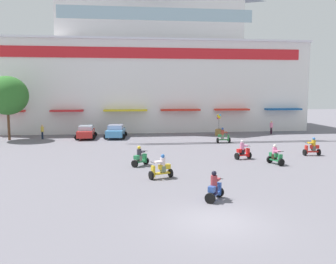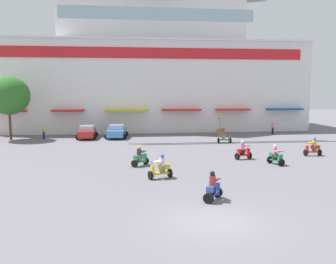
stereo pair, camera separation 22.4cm
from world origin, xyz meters
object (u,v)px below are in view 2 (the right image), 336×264
at_px(scooter_rider_0, 313,148).
at_px(parked_car_0, 87,132).
at_px(pedestrian_1, 273,127).
at_px(scooter_rider_3, 140,158).
at_px(scooter_rider_4, 276,156).
at_px(scooter_rider_1, 213,188).
at_px(scooter_rider_2, 243,151).
at_px(parked_car_1, 117,131).
at_px(balloon_vendor_cart, 220,127).
at_px(plaza_tree_0, 9,96).
at_px(pedestrian_0, 44,131).
at_px(scooter_rider_6, 161,168).
at_px(scooter_rider_5, 224,137).

bearing_deg(scooter_rider_0, parked_car_0, 147.20).
bearing_deg(pedestrian_1, scooter_rider_3, -136.07).
distance_m(parked_car_0, scooter_rider_4, 21.71).
relative_size(scooter_rider_1, scooter_rider_4, 1.03).
xyz_separation_m(scooter_rider_2, scooter_rider_4, (1.69, -2.23, -0.02)).
relative_size(parked_car_1, balloon_vendor_cart, 1.64).
relative_size(parked_car_0, balloon_vendor_cart, 1.55).
bearing_deg(scooter_rider_0, balloon_vendor_cart, 107.43).
xyz_separation_m(plaza_tree_0, parked_car_1, (11.32, 0.29, -4.03)).
bearing_deg(scooter_rider_0, pedestrian_1, 80.04).
xyz_separation_m(scooter_rider_0, scooter_rider_2, (-6.20, -0.75, -0.01)).
bearing_deg(parked_car_1, balloon_vendor_cart, 3.90).
xyz_separation_m(scooter_rider_2, pedestrian_0, (-18.10, 13.55, 0.29)).
bearing_deg(scooter_rider_2, scooter_rider_4, -52.84).
relative_size(plaza_tree_0, scooter_rider_6, 4.39).
relative_size(scooter_rider_5, balloon_vendor_cart, 0.62).
bearing_deg(scooter_rider_1, scooter_rider_0, 43.96).
bearing_deg(pedestrian_1, scooter_rider_0, -99.96).
relative_size(plaza_tree_0, pedestrian_1, 4.31).
distance_m(parked_car_0, scooter_rider_1, 24.83).
distance_m(scooter_rider_5, scooter_rider_6, 15.82).
distance_m(scooter_rider_3, scooter_rider_6, 3.91).
height_order(plaza_tree_0, scooter_rider_3, plaza_tree_0).
relative_size(scooter_rider_0, scooter_rider_5, 0.97).
bearing_deg(parked_car_0, plaza_tree_0, -178.51).
distance_m(scooter_rider_0, scooter_rider_4, 5.41).
height_order(scooter_rider_1, scooter_rider_2, scooter_rider_2).
bearing_deg(pedestrian_0, parked_car_0, -2.01).
bearing_deg(scooter_rider_3, parked_car_1, 97.62).
height_order(scooter_rider_3, pedestrian_0, pedestrian_0).
bearing_deg(scooter_rider_5, scooter_rider_3, -132.02).
bearing_deg(scooter_rider_6, scooter_rider_5, 60.17).
relative_size(scooter_rider_1, scooter_rider_6, 0.97).
distance_m(parked_car_0, scooter_rider_0, 23.32).
xyz_separation_m(scooter_rider_3, scooter_rider_6, (1.12, -3.74, 0.02)).
xyz_separation_m(scooter_rider_6, pedestrian_0, (-11.08, 18.80, 0.28)).
distance_m(scooter_rider_2, scooter_rider_4, 2.79).
height_order(plaza_tree_0, balloon_vendor_cart, plaza_tree_0).
height_order(parked_car_1, scooter_rider_3, parked_car_1).
bearing_deg(pedestrian_1, pedestrian_0, -177.59).
relative_size(plaza_tree_0, balloon_vendor_cart, 2.71).
relative_size(scooter_rider_4, pedestrian_1, 0.92).
height_order(pedestrian_0, pedestrian_1, pedestrian_0).
xyz_separation_m(parked_car_1, scooter_rider_4, (11.83, -15.69, -0.15)).
xyz_separation_m(scooter_rider_1, scooter_rider_4, (6.57, 7.71, -0.00)).
bearing_deg(plaza_tree_0, scooter_rider_4, -33.63).
bearing_deg(scooter_rider_6, balloon_vendor_cart, 65.32).
bearing_deg(scooter_rider_6, plaza_tree_0, 128.10).
bearing_deg(parked_car_1, plaza_tree_0, -178.54).
bearing_deg(balloon_vendor_cart, pedestrian_1, 3.32).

